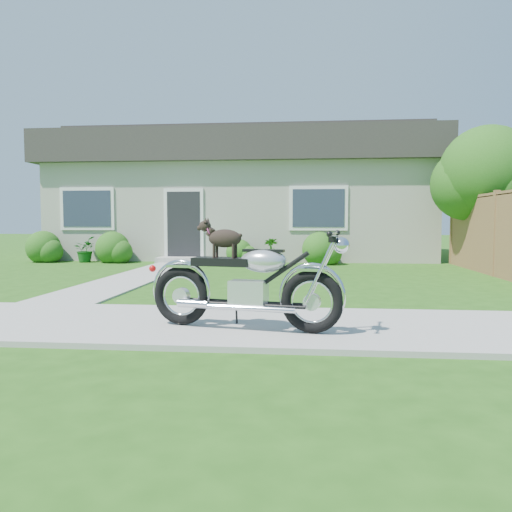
% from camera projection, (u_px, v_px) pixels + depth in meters
% --- Properties ---
extents(ground, '(80.00, 80.00, 0.00)m').
position_uv_depth(ground, '(126.00, 324.00, 5.94)').
color(ground, '#235114').
rests_on(ground, ground).
extents(sidewalk, '(24.00, 2.20, 0.04)m').
position_uv_depth(sidewalk, '(126.00, 322.00, 5.94)').
color(sidewalk, '#9E9B93').
rests_on(sidewalk, ground).
extents(walkway, '(1.20, 8.00, 0.03)m').
position_uv_depth(walkway, '(141.00, 276.00, 11.05)').
color(walkway, '#9E9B93').
rests_on(walkway, ground).
extents(house, '(12.60, 7.03, 4.50)m').
position_uv_depth(house, '(245.00, 195.00, 17.70)').
color(house, '#B0AD9F').
rests_on(house, ground).
extents(fence, '(0.12, 6.62, 1.90)m').
position_uv_depth(fence, '(496.00, 234.00, 10.97)').
color(fence, olive).
rests_on(fence, ground).
extents(tree_near, '(2.47, 2.39, 3.67)m').
position_uv_depth(tree_near, '(493.00, 177.00, 12.69)').
color(tree_near, '#3D2B1C').
rests_on(tree_near, ground).
extents(shrub_row, '(9.21, 1.01, 1.01)m').
position_uv_depth(shrub_row, '(165.00, 249.00, 14.54)').
color(shrub_row, '#275917').
rests_on(shrub_row, ground).
extents(potted_plant_left, '(0.83, 0.88, 0.76)m').
position_uv_depth(potted_plant_left, '(84.00, 249.00, 14.84)').
color(potted_plant_left, '#144E16').
rests_on(potted_plant_left, ground).
extents(potted_plant_right, '(0.52, 0.52, 0.74)m').
position_uv_depth(potted_plant_right, '(271.00, 251.00, 14.29)').
color(potted_plant_right, '#316F1E').
rests_on(potted_plant_right, ground).
extents(motorcycle_with_dog, '(2.21, 0.75, 1.19)m').
position_uv_depth(motorcycle_with_dog, '(247.00, 282.00, 5.42)').
color(motorcycle_with_dog, black).
rests_on(motorcycle_with_dog, sidewalk).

